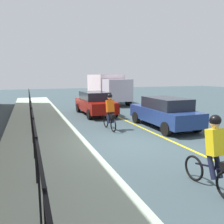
# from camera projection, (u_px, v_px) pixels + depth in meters

# --- Properties ---
(ground_plane) EXTENTS (80.00, 80.00, 0.00)m
(ground_plane) POSITION_uv_depth(u_px,v_px,m) (134.00, 144.00, 8.99)
(ground_plane) COLOR #37484D
(lane_line_centre) EXTENTS (36.00, 0.12, 0.01)m
(lane_line_centre) POSITION_uv_depth(u_px,v_px,m) (168.00, 140.00, 9.54)
(lane_line_centre) COLOR yellow
(lane_line_centre) RESTS_ON ground
(sidewalk) EXTENTS (40.00, 3.20, 0.15)m
(sidewalk) POSITION_uv_depth(u_px,v_px,m) (46.00, 152.00, 7.79)
(sidewalk) COLOR #A0B49F
(sidewalk) RESTS_ON ground
(iron_fence) EXTENTS (17.33, 0.04, 1.60)m
(iron_fence) POSITION_uv_depth(u_px,v_px,m) (31.00, 113.00, 8.38)
(iron_fence) COLOR black
(iron_fence) RESTS_ON sidewalk
(cyclist_lead) EXTENTS (1.71, 0.37, 1.83)m
(cyclist_lead) POSITION_uv_depth(u_px,v_px,m) (110.00, 112.00, 11.15)
(cyclist_lead) COLOR black
(cyclist_lead) RESTS_ON ground
(cyclist_follow) EXTENTS (1.71, 0.37, 1.83)m
(cyclist_follow) POSITION_uv_depth(u_px,v_px,m) (214.00, 154.00, 5.16)
(cyclist_follow) COLOR black
(cyclist_follow) RESTS_ON ground
(patrol_sedan) EXTENTS (4.40, 1.92, 1.58)m
(patrol_sedan) POSITION_uv_depth(u_px,v_px,m) (164.00, 112.00, 11.67)
(patrol_sedan) COLOR navy
(patrol_sedan) RESTS_ON ground
(parked_sedan_rear) EXTENTS (4.43, 1.99, 1.58)m
(parked_sedan_rear) POSITION_uv_depth(u_px,v_px,m) (95.00, 103.00, 15.56)
(parked_sedan_rear) COLOR maroon
(parked_sedan_rear) RESTS_ON ground
(box_truck_background) EXTENTS (6.71, 2.54, 2.78)m
(box_truck_background) POSITION_uv_depth(u_px,v_px,m) (107.00, 87.00, 22.08)
(box_truck_background) COLOR silver
(box_truck_background) RESTS_ON ground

